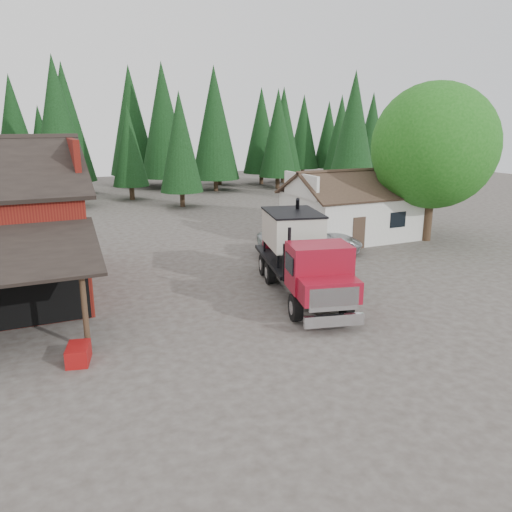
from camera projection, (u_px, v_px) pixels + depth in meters
name	position (u px, v px, depth m)	size (l,w,h in m)	color
ground	(258.00, 343.00, 17.93)	(120.00, 120.00, 0.00)	#413933
farmhouse	(351.00, 213.00, 34.10)	(8.60, 6.42, 4.65)	silver
deciduous_tree	(434.00, 151.00, 31.94)	(8.00, 8.00, 10.20)	#382619
conifer_backdrop	(99.00, 194.00, 54.84)	(76.00, 16.00, 16.00)	black
near_pine_b	(180.00, 142.00, 45.15)	(3.96, 3.96, 10.40)	#382619
near_pine_c	(353.00, 130.00, 47.76)	(4.84, 4.84, 12.40)	#382619
near_pine_d	(58.00, 125.00, 44.28)	(5.28, 5.28, 13.40)	#382619
feed_truck	(301.00, 253.00, 22.56)	(4.55, 9.52, 4.16)	black
silver_car	(310.00, 240.00, 29.68)	(2.87, 6.22, 1.73)	#B7BAC0
equip_box	(78.00, 354.00, 16.45)	(0.70, 1.10, 0.60)	maroon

